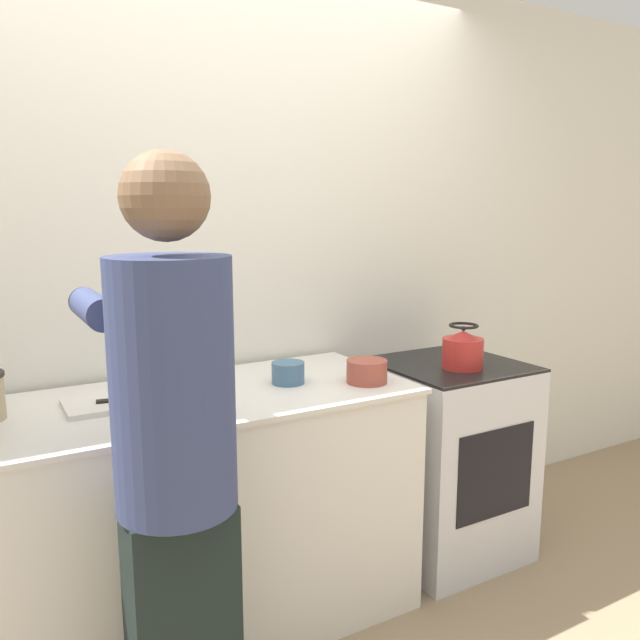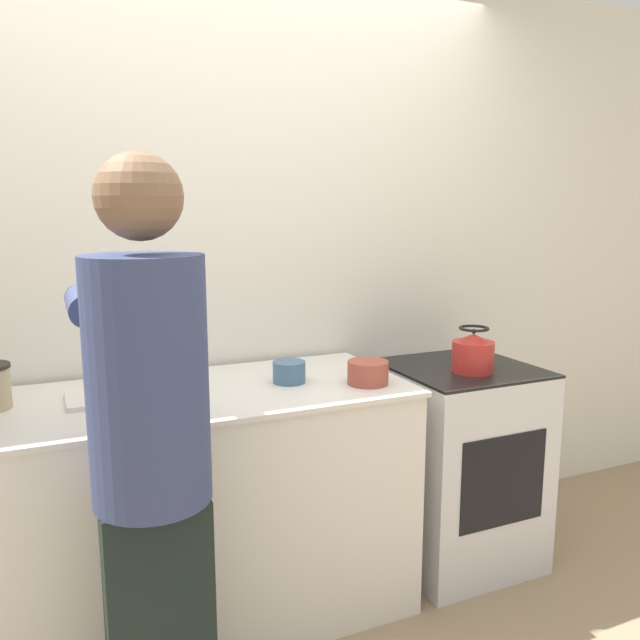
% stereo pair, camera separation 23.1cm
% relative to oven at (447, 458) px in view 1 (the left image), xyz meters
% --- Properties ---
extents(wall_back, '(8.00, 0.05, 2.60)m').
position_rel_oven_xyz_m(wall_back, '(-0.89, 0.45, 0.86)').
color(wall_back, silver).
rests_on(wall_back, ground_plane).
extents(counter, '(1.73, 0.70, 0.89)m').
position_rel_oven_xyz_m(counter, '(-1.23, 0.05, 0.01)').
color(counter, silver).
rests_on(counter, ground_plane).
extents(oven, '(0.59, 0.59, 0.88)m').
position_rel_oven_xyz_m(oven, '(0.00, 0.00, 0.00)').
color(oven, silver).
rests_on(oven, ground_plane).
extents(person, '(0.35, 0.59, 1.69)m').
position_rel_oven_xyz_m(person, '(-1.39, -0.52, 0.48)').
color(person, black).
rests_on(person, ground_plane).
extents(cutting_board, '(0.31, 0.22, 0.02)m').
position_rel_oven_xyz_m(cutting_board, '(-1.43, 0.08, 0.46)').
color(cutting_board, silver).
rests_on(cutting_board, counter).
extents(knife, '(0.19, 0.07, 0.01)m').
position_rel_oven_xyz_m(knife, '(-1.39, 0.06, 0.47)').
color(knife, silver).
rests_on(knife, cutting_board).
extents(kettle, '(0.17, 0.17, 0.19)m').
position_rel_oven_xyz_m(kettle, '(-0.02, -0.09, 0.52)').
color(kettle, red).
rests_on(kettle, oven).
extents(bowl_prep, '(0.16, 0.16, 0.09)m').
position_rel_oven_xyz_m(bowl_prep, '(-0.52, -0.11, 0.50)').
color(bowl_prep, '#9E4738').
rests_on(bowl_prep, counter).
extents(bowl_mixing, '(0.13, 0.13, 0.08)m').
position_rel_oven_xyz_m(bowl_mixing, '(-0.79, 0.03, 0.49)').
color(bowl_mixing, '#426684').
rests_on(bowl_mixing, counter).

